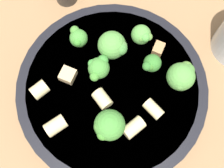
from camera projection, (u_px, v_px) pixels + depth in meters
ground_plane at (112, 94)px, 0.40m from camera, size 2.00×2.00×0.00m
pasta_bowl at (112, 90)px, 0.38m from camera, size 0.25×0.25×0.03m
broccoli_floret_0 at (109, 126)px, 0.32m from camera, size 0.04×0.04×0.05m
broccoli_floret_1 at (114, 46)px, 0.36m from camera, size 0.04×0.04×0.04m
broccoli_floret_2 at (182, 76)px, 0.35m from camera, size 0.04×0.04×0.04m
broccoli_floret_3 at (142, 35)px, 0.37m from camera, size 0.03×0.03×0.03m
broccoli_floret_4 at (152, 64)px, 0.36m from camera, size 0.02×0.03×0.03m
broccoli_floret_5 at (99, 68)px, 0.35m from camera, size 0.03×0.03×0.03m
broccoli_floret_6 at (78, 38)px, 0.37m from camera, size 0.02×0.03×0.03m
rigatoni_0 at (56, 126)px, 0.34m from camera, size 0.03×0.03×0.02m
rigatoni_1 at (134, 128)px, 0.34m from camera, size 0.03×0.03×0.02m
rigatoni_2 at (102, 99)px, 0.35m from camera, size 0.03×0.03×0.02m
rigatoni_3 at (40, 90)px, 0.36m from camera, size 0.03×0.03×0.02m
rigatoni_4 at (153, 109)px, 0.35m from camera, size 0.03×0.03×0.01m
chicken_chunk_0 at (158, 49)px, 0.38m from camera, size 0.02×0.02×0.01m
chicken_chunk_1 at (67, 78)px, 0.36m from camera, size 0.02×0.02×0.01m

